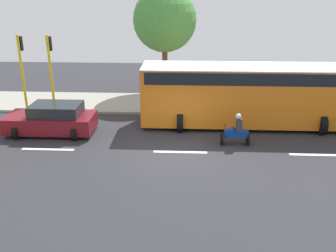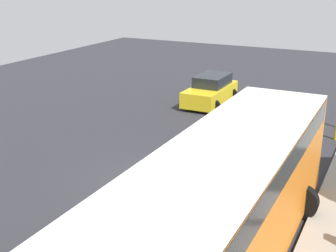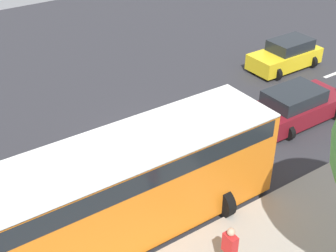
{
  "view_description": "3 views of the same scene",
  "coord_description": "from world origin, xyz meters",
  "px_view_note": "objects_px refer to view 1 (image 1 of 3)",
  "views": [
    {
      "loc": [
        -15.11,
        -0.19,
        6.99
      ],
      "look_at": [
        0.13,
        0.55,
        1.19
      ],
      "focal_mm": 39.84,
      "sensor_mm": 36.0,
      "label": 1
    },
    {
      "loc": [
        6.62,
        -12.01,
        6.69
      ],
      "look_at": [
        -0.31,
        1.67,
        1.51
      ],
      "focal_mm": 48.99,
      "sensor_mm": 36.0,
      "label": 2
    },
    {
      "loc": [
        13.03,
        -7.74,
        10.45
      ],
      "look_at": [
        0.63,
        0.74,
        1.0
      ],
      "focal_mm": 49.62,
      "sensor_mm": 36.0,
      "label": 3
    }
  ],
  "objects_px": {
    "car_maroon": "(52,120)",
    "pedestrian_near_signal": "(207,90)",
    "city_bus": "(249,91)",
    "motorcycle": "(236,132)",
    "traffic_light_corner": "(22,63)",
    "traffic_light_midblock": "(50,64)",
    "street_tree_south": "(165,20)"
  },
  "relations": [
    {
      "from": "city_bus",
      "to": "motorcycle",
      "type": "bearing_deg",
      "value": 161.04
    },
    {
      "from": "city_bus",
      "to": "pedestrian_near_signal",
      "type": "distance_m",
      "value": 3.8
    },
    {
      "from": "motorcycle",
      "to": "traffic_light_midblock",
      "type": "relative_size",
      "value": 0.34
    },
    {
      "from": "city_bus",
      "to": "traffic_light_corner",
      "type": "height_order",
      "value": "traffic_light_corner"
    },
    {
      "from": "car_maroon",
      "to": "traffic_light_corner",
      "type": "xyz_separation_m",
      "value": [
        2.84,
        2.43,
        2.22
      ]
    },
    {
      "from": "car_maroon",
      "to": "street_tree_south",
      "type": "relative_size",
      "value": 0.62
    },
    {
      "from": "motorcycle",
      "to": "traffic_light_corner",
      "type": "xyz_separation_m",
      "value": [
        3.87,
        11.4,
        2.29
      ]
    },
    {
      "from": "motorcycle",
      "to": "traffic_light_midblock",
      "type": "height_order",
      "value": "traffic_light_midblock"
    },
    {
      "from": "car_maroon",
      "to": "traffic_light_midblock",
      "type": "relative_size",
      "value": 0.96
    },
    {
      "from": "motorcycle",
      "to": "street_tree_south",
      "type": "distance_m",
      "value": 10.38
    },
    {
      "from": "traffic_light_midblock",
      "to": "city_bus",
      "type": "bearing_deg",
      "value": -96.47
    },
    {
      "from": "traffic_light_midblock",
      "to": "car_maroon",
      "type": "bearing_deg",
      "value": -163.91
    },
    {
      "from": "motorcycle",
      "to": "traffic_light_corner",
      "type": "relative_size",
      "value": 0.34
    },
    {
      "from": "pedestrian_near_signal",
      "to": "traffic_light_midblock",
      "type": "distance_m",
      "value": 9.12
    },
    {
      "from": "city_bus",
      "to": "car_maroon",
      "type": "bearing_deg",
      "value": 99.34
    },
    {
      "from": "traffic_light_corner",
      "to": "pedestrian_near_signal",
      "type": "bearing_deg",
      "value": -79.42
    },
    {
      "from": "city_bus",
      "to": "traffic_light_corner",
      "type": "bearing_deg",
      "value": 84.37
    },
    {
      "from": "city_bus",
      "to": "traffic_light_corner",
      "type": "distance_m",
      "value": 12.42
    },
    {
      "from": "city_bus",
      "to": "traffic_light_midblock",
      "type": "xyz_separation_m",
      "value": [
        1.21,
        10.7,
        1.08
      ]
    },
    {
      "from": "traffic_light_corner",
      "to": "street_tree_south",
      "type": "relative_size",
      "value": 0.65
    },
    {
      "from": "car_maroon",
      "to": "street_tree_south",
      "type": "height_order",
      "value": "street_tree_south"
    },
    {
      "from": "street_tree_south",
      "to": "traffic_light_corner",
      "type": "bearing_deg",
      "value": 122.39
    },
    {
      "from": "traffic_light_corner",
      "to": "traffic_light_midblock",
      "type": "relative_size",
      "value": 1.0
    },
    {
      "from": "car_maroon",
      "to": "traffic_light_midblock",
      "type": "xyz_separation_m",
      "value": [
        2.84,
        0.82,
        2.22
      ]
    },
    {
      "from": "car_maroon",
      "to": "pedestrian_near_signal",
      "type": "height_order",
      "value": "pedestrian_near_signal"
    },
    {
      "from": "pedestrian_near_signal",
      "to": "street_tree_south",
      "type": "xyz_separation_m",
      "value": [
        2.91,
        2.7,
        3.79
      ]
    },
    {
      "from": "car_maroon",
      "to": "street_tree_south",
      "type": "xyz_separation_m",
      "value": [
        7.67,
        -5.19,
        4.14
      ]
    },
    {
      "from": "car_maroon",
      "to": "pedestrian_near_signal",
      "type": "bearing_deg",
      "value": -58.87
    },
    {
      "from": "pedestrian_near_signal",
      "to": "street_tree_south",
      "type": "bearing_deg",
      "value": 42.92
    },
    {
      "from": "city_bus",
      "to": "motorcycle",
      "type": "height_order",
      "value": "city_bus"
    },
    {
      "from": "traffic_light_midblock",
      "to": "pedestrian_near_signal",
      "type": "bearing_deg",
      "value": -77.52
    },
    {
      "from": "car_maroon",
      "to": "traffic_light_corner",
      "type": "distance_m",
      "value": 4.34
    }
  ]
}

